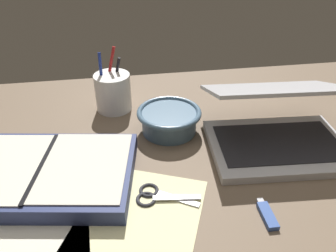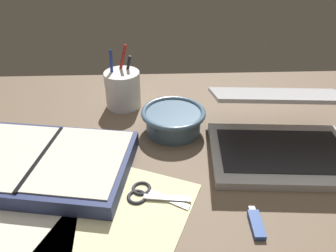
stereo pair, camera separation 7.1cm
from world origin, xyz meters
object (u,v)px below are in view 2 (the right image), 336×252
pen_cup (123,89)px  laptop (282,133)px  bowl (172,120)px  planner (43,163)px  scissors (146,194)px

pen_cup → laptop: bearing=-31.6°
laptop → bowl: laptop is taller
bowl → planner: (-27.69, -14.10, -1.38)cm
laptop → pen_cup: pen_cup is taller
pen_cup → scissors: 36.71cm
pen_cup → planner: (-14.83, -27.52, -3.27)cm
scissors → pen_cup: bearing=120.1°
laptop → bowl: 25.87cm
planner → scissors: size_ratio=3.19×
scissors → laptop: bearing=42.8°
bowl → planner: 31.10cm
pen_cup → scissors: bearing=-79.3°
laptop → scissors: 33.24cm
laptop → bowl: bearing=163.1°
planner → scissors: 23.13cm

